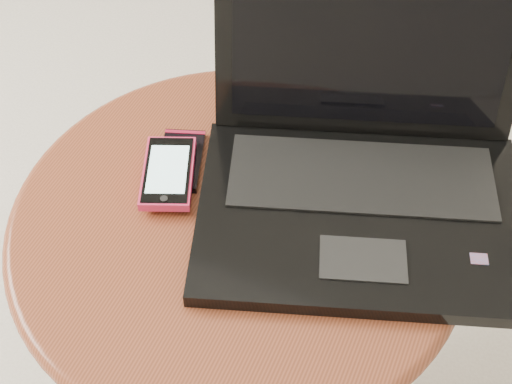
% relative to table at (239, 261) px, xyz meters
% --- Properties ---
extents(table, '(0.57, 0.57, 0.45)m').
position_rel_table_xyz_m(table, '(0.00, 0.00, 0.00)').
color(table, '#4D2C19').
rests_on(table, ground).
extents(laptop, '(0.47, 0.44, 0.25)m').
position_rel_table_xyz_m(laptop, '(0.12, 0.10, 0.14)').
color(laptop, black).
rests_on(laptop, table).
extents(phone_black, '(0.08, 0.11, 0.01)m').
position_rel_table_xyz_m(phone_black, '(-0.10, 0.05, 0.10)').
color(phone_black, black).
rests_on(phone_black, table).
extents(phone_pink, '(0.10, 0.13, 0.01)m').
position_rel_table_xyz_m(phone_pink, '(-0.10, 0.02, 0.11)').
color(phone_pink, '#D62752').
rests_on(phone_pink, phone_black).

